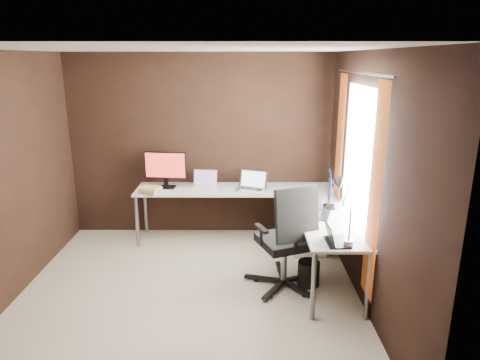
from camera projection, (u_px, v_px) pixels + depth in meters
The scene contains 15 objects.
room at pixel (219, 178), 4.23m from camera, with size 3.60×3.60×2.50m.
desk at pixel (264, 203), 5.33m from camera, with size 2.65×2.25×0.73m.
drawer_pedestal at pixel (308, 228), 5.54m from camera, with size 0.42×0.50×0.60m, color white.
monitor_left at pixel (165, 168), 5.73m from camera, with size 0.56×0.18×0.49m.
monitor_right at pixel (329, 187), 4.96m from camera, with size 0.16×0.53×0.44m.
laptop_white at pixel (205, 183), 5.83m from camera, with size 0.35×0.27×0.22m.
laptop_silver at pixel (252, 186), 5.68m from camera, with size 0.45×0.39×0.25m.
laptop_black_big at pixel (315, 211), 4.77m from camera, with size 0.35×0.41×0.24m.
laptop_black_small at pixel (334, 239), 4.05m from camera, with size 0.22×0.30×0.20m.
book_stack at pixel (150, 190), 5.55m from camera, with size 0.33×0.31×0.08m.
mouse_left at pixel (160, 190), 5.63m from camera, with size 0.08×0.05×0.03m, color black.
mouse_corner at pixel (259, 190), 5.63m from camera, with size 0.08×0.05×0.03m, color black.
desk_lamp at pixel (342, 203), 3.93m from camera, with size 0.20×0.24×0.65m.
office_chair at pixel (286, 258), 4.61m from camera, with size 0.67×0.71×1.19m.
wastebasket at pixel (308, 273), 4.71m from camera, with size 0.24×0.24×0.28m, color black.
Camera 1 is at (0.56, -4.00, 2.42)m, focal length 32.00 mm.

